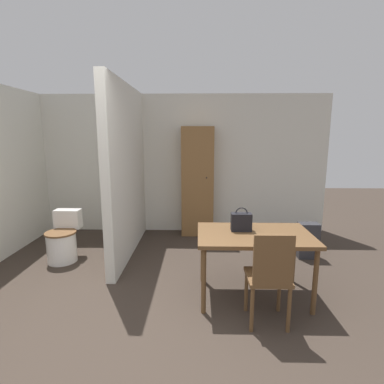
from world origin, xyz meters
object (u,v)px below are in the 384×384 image
(dining_table, at_px, (254,240))
(space_heater, at_px, (308,240))
(wooden_chair, at_px, (270,275))
(toilet, at_px, (63,241))
(handbag, at_px, (241,222))
(wooden_cabinet, at_px, (198,182))

(dining_table, distance_m, space_heater, 1.55)
(wooden_chair, xyz_separation_m, toilet, (-2.60, 1.47, -0.22))
(dining_table, bearing_deg, handbag, 145.68)
(wooden_cabinet, bearing_deg, dining_table, -73.86)
(dining_table, relative_size, toilet, 1.76)
(toilet, xyz_separation_m, wooden_cabinet, (1.93, 1.22, 0.67))
(handbag, bearing_deg, dining_table, -34.32)
(space_heater, bearing_deg, dining_table, -132.14)
(toilet, height_order, space_heater, toilet)
(handbag, distance_m, space_heater, 1.63)
(handbag, relative_size, space_heater, 0.51)
(dining_table, height_order, handbag, handbag)
(space_heater, bearing_deg, handbag, -138.15)
(toilet, bearing_deg, space_heater, 2.71)
(dining_table, distance_m, handbag, 0.24)
(dining_table, xyz_separation_m, wooden_cabinet, (-0.63, 2.16, 0.30))
(dining_table, distance_m, toilet, 2.75)
(wooden_chair, relative_size, wooden_cabinet, 0.49)
(toilet, height_order, wooden_cabinet, wooden_cabinet)
(handbag, relative_size, wooden_cabinet, 0.14)
(space_heater, bearing_deg, wooden_chair, -120.17)
(wooden_chair, height_order, wooden_cabinet, wooden_cabinet)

